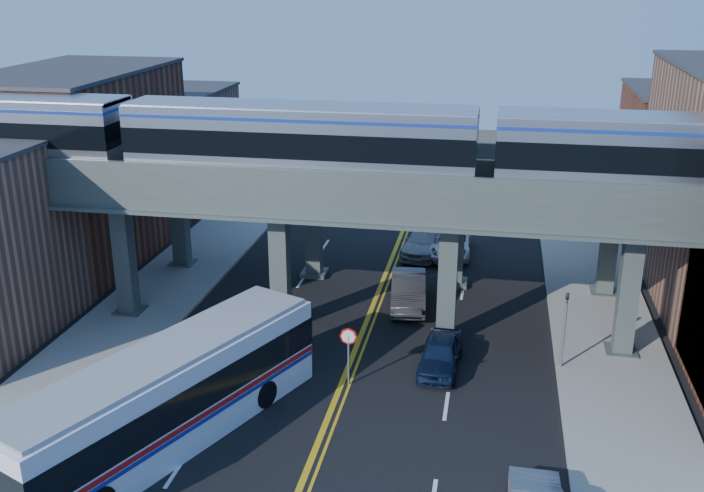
{
  "coord_description": "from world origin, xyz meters",
  "views": [
    {
      "loc": [
        5.85,
        -25.78,
        16.63
      ],
      "look_at": [
        -0.07,
        5.77,
        5.23
      ],
      "focal_mm": 40.0,
      "sensor_mm": 36.0,
      "label": 1
    }
  ],
  "objects_px": {
    "stop_sign": "(349,347)",
    "car_lane_a": "(440,354)",
    "traffic_signal": "(565,322)",
    "car_lane_d": "(424,242)",
    "transit_train": "(300,140)",
    "transit_bus": "(167,398)",
    "car_lane_c": "(450,243)",
    "car_lane_b": "(408,291)"
  },
  "relations": [
    {
      "from": "stop_sign",
      "to": "car_lane_d",
      "type": "xyz_separation_m",
      "value": [
        1.5,
        16.8,
        -1.0
      ]
    },
    {
      "from": "stop_sign",
      "to": "traffic_signal",
      "type": "xyz_separation_m",
      "value": [
        8.9,
        3.0,
        0.54
      ]
    },
    {
      "from": "car_lane_c",
      "to": "transit_bus",
      "type": "bearing_deg",
      "value": -112.81
    },
    {
      "from": "traffic_signal",
      "to": "car_lane_c",
      "type": "bearing_deg",
      "value": 112.58
    },
    {
      "from": "traffic_signal",
      "to": "transit_bus",
      "type": "bearing_deg",
      "value": -150.41
    },
    {
      "from": "transit_train",
      "to": "traffic_signal",
      "type": "bearing_deg",
      "value": -9.41
    },
    {
      "from": "car_lane_b",
      "to": "car_lane_d",
      "type": "height_order",
      "value": "car_lane_b"
    },
    {
      "from": "transit_bus",
      "to": "car_lane_d",
      "type": "relative_size",
      "value": 2.64
    },
    {
      "from": "car_lane_a",
      "to": "stop_sign",
      "type": "bearing_deg",
      "value": -147.91
    },
    {
      "from": "car_lane_c",
      "to": "stop_sign",
      "type": "bearing_deg",
      "value": -101.52
    },
    {
      "from": "traffic_signal",
      "to": "car_lane_b",
      "type": "relative_size",
      "value": 0.81
    },
    {
      "from": "car_lane_b",
      "to": "car_lane_c",
      "type": "xyz_separation_m",
      "value": [
        1.62,
        8.2,
        -0.09
      ]
    },
    {
      "from": "transit_bus",
      "to": "car_lane_d",
      "type": "bearing_deg",
      "value": 5.4
    },
    {
      "from": "car_lane_a",
      "to": "car_lane_d",
      "type": "distance_m",
      "value": 14.88
    },
    {
      "from": "stop_sign",
      "to": "car_lane_c",
      "type": "distance_m",
      "value": 17.21
    },
    {
      "from": "car_lane_c",
      "to": "car_lane_d",
      "type": "bearing_deg",
      "value": -177.7
    },
    {
      "from": "traffic_signal",
      "to": "car_lane_a",
      "type": "relative_size",
      "value": 0.98
    },
    {
      "from": "stop_sign",
      "to": "car_lane_d",
      "type": "relative_size",
      "value": 0.51
    },
    {
      "from": "transit_train",
      "to": "transit_bus",
      "type": "relative_size",
      "value": 3.57
    },
    {
      "from": "car_lane_d",
      "to": "car_lane_a",
      "type": "bearing_deg",
      "value": -74.53
    },
    {
      "from": "car_lane_a",
      "to": "car_lane_c",
      "type": "height_order",
      "value": "car_lane_c"
    },
    {
      "from": "stop_sign",
      "to": "car_lane_a",
      "type": "relative_size",
      "value": 0.63
    },
    {
      "from": "transit_train",
      "to": "stop_sign",
      "type": "distance_m",
      "value": 9.61
    },
    {
      "from": "transit_train",
      "to": "car_lane_d",
      "type": "height_order",
      "value": "transit_train"
    },
    {
      "from": "stop_sign",
      "to": "transit_bus",
      "type": "height_order",
      "value": "transit_bus"
    },
    {
      "from": "car_lane_b",
      "to": "stop_sign",
      "type": "bearing_deg",
      "value": -106.39
    },
    {
      "from": "transit_bus",
      "to": "car_lane_a",
      "type": "relative_size",
      "value": 3.26
    },
    {
      "from": "traffic_signal",
      "to": "car_lane_c",
      "type": "xyz_separation_m",
      "value": [
        -5.78,
        13.9,
        -1.57
      ]
    },
    {
      "from": "stop_sign",
      "to": "car_lane_a",
      "type": "distance_m",
      "value": 4.36
    },
    {
      "from": "car_lane_a",
      "to": "car_lane_b",
      "type": "height_order",
      "value": "car_lane_b"
    },
    {
      "from": "transit_train",
      "to": "transit_bus",
      "type": "bearing_deg",
      "value": -104.0
    },
    {
      "from": "traffic_signal",
      "to": "car_lane_a",
      "type": "xyz_separation_m",
      "value": [
        -5.21,
        -0.91,
        -1.58
      ]
    },
    {
      "from": "car_lane_b",
      "to": "car_lane_d",
      "type": "relative_size",
      "value": 0.97
    },
    {
      "from": "transit_bus",
      "to": "car_lane_c",
      "type": "bearing_deg",
      "value": 1.78
    },
    {
      "from": "transit_train",
      "to": "car_lane_b",
      "type": "distance_m",
      "value": 10.38
    },
    {
      "from": "transit_bus",
      "to": "car_lane_d",
      "type": "xyz_separation_m",
      "value": [
        7.24,
        22.12,
        -1.05
      ]
    },
    {
      "from": "transit_train",
      "to": "car_lane_c",
      "type": "height_order",
      "value": "transit_train"
    },
    {
      "from": "transit_bus",
      "to": "car_lane_c",
      "type": "distance_m",
      "value": 23.94
    },
    {
      "from": "stop_sign",
      "to": "transit_train",
      "type": "bearing_deg",
      "value": 122.36
    },
    {
      "from": "transit_bus",
      "to": "car_lane_c",
      "type": "height_order",
      "value": "transit_bus"
    },
    {
      "from": "traffic_signal",
      "to": "transit_train",
      "type": "bearing_deg",
      "value": 170.59
    },
    {
      "from": "traffic_signal",
      "to": "transit_bus",
      "type": "height_order",
      "value": "traffic_signal"
    }
  ]
}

